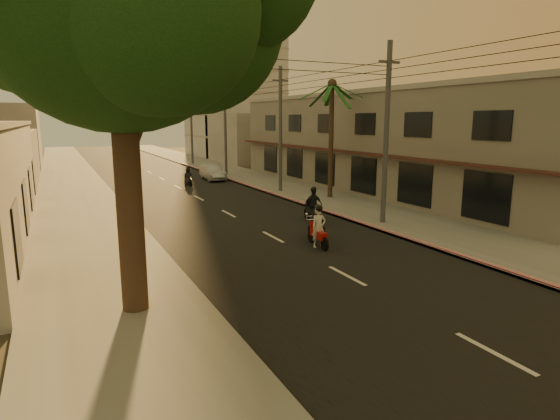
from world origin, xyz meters
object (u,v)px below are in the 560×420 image
Objects in this scene: scooter_red at (318,229)px; palm_tree at (332,90)px; scooter_mid_b at (313,206)px; scooter_mid_a at (317,223)px; scooter_far_a at (188,177)px; parked_car at (213,172)px.

palm_tree is at bearing 60.98° from scooter_red.
scooter_mid_a is at bearing -113.61° from scooter_mid_b.
scooter_red is at bearing -116.56° from scooter_mid_a.
scooter_far_a reaches higher than parked_car.
scooter_mid_a is 22.22m from parked_car.
palm_tree is 5.10× the size of scooter_mid_a.
scooter_mid_b reaches higher than scooter_red.
parked_car is at bearing 87.97° from scooter_red.
scooter_far_a is at bearing 101.69° from scooter_mid_b.
scooter_red is 0.43× the size of parked_car.
palm_tree is at bearing -60.15° from scooter_far_a.
scooter_mid_b is at bearing -128.70° from palm_tree.
palm_tree is 15.13m from parked_car.
scooter_far_a is at bearing -133.74° from parked_car.
scooter_mid_a is (-6.28, -9.05, -6.44)m from palm_tree.
parked_car is (-4.09, 13.05, -6.46)m from palm_tree.
scooter_mid_a reaches higher than parked_car.
scooter_mid_b is at bearing -88.55° from parked_car.
palm_tree is 4.36× the size of scooter_mid_b.
scooter_mid_b reaches higher than parked_car.
scooter_red is at bearing -114.17° from scooter_mid_b.
scooter_mid_b is (1.65, 3.27, 0.12)m from scooter_mid_a.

